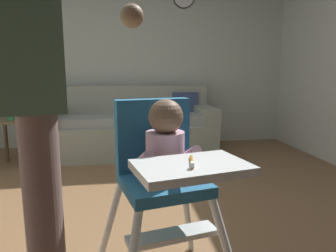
{
  "coord_description": "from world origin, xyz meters",
  "views": [
    {
      "loc": [
        -0.17,
        -1.95,
        1.05
      ],
      "look_at": [
        0.06,
        -0.4,
        0.77
      ],
      "focal_mm": 32.96,
      "sensor_mm": 36.0,
      "label": 1
    }
  ],
  "objects_px": {
    "couch": "(132,128)",
    "side_table": "(16,132)",
    "adult_standing": "(37,91)",
    "high_chair": "(163,163)",
    "toy_ball": "(168,177)",
    "sippy_cup": "(11,115)"
  },
  "relations": [
    {
      "from": "couch",
      "to": "side_table",
      "type": "height_order",
      "value": "couch"
    },
    {
      "from": "couch",
      "to": "adult_standing",
      "type": "relative_size",
      "value": 1.21
    },
    {
      "from": "high_chair",
      "to": "couch",
      "type": "bearing_deg",
      "value": 168.89
    },
    {
      "from": "couch",
      "to": "toy_ball",
      "type": "distance_m",
      "value": 1.29
    },
    {
      "from": "toy_ball",
      "to": "sippy_cup",
      "type": "distance_m",
      "value": 1.91
    },
    {
      "from": "high_chair",
      "to": "side_table",
      "type": "xyz_separation_m",
      "value": [
        -1.36,
        2.26,
        -0.27
      ]
    },
    {
      "from": "couch",
      "to": "adult_standing",
      "type": "bearing_deg",
      "value": -8.97
    },
    {
      "from": "couch",
      "to": "adult_standing",
      "type": "xyz_separation_m",
      "value": [
        -0.43,
        -2.73,
        0.65
      ]
    },
    {
      "from": "adult_standing",
      "to": "side_table",
      "type": "height_order",
      "value": "adult_standing"
    },
    {
      "from": "high_chair",
      "to": "sippy_cup",
      "type": "xyz_separation_m",
      "value": [
        -1.4,
        2.26,
        -0.08
      ]
    },
    {
      "from": "side_table",
      "to": "sippy_cup",
      "type": "xyz_separation_m",
      "value": [
        -0.04,
        0.0,
        0.19
      ]
    },
    {
      "from": "high_chair",
      "to": "toy_ball",
      "type": "height_order",
      "value": "high_chair"
    },
    {
      "from": "couch",
      "to": "adult_standing",
      "type": "height_order",
      "value": "adult_standing"
    },
    {
      "from": "toy_ball",
      "to": "sippy_cup",
      "type": "xyz_separation_m",
      "value": [
        -1.62,
        0.88,
        0.49
      ]
    },
    {
      "from": "side_table",
      "to": "adult_standing",
      "type": "bearing_deg",
      "value": -69.82
    },
    {
      "from": "toy_ball",
      "to": "adult_standing",
      "type": "bearing_deg",
      "value": -115.52
    },
    {
      "from": "couch",
      "to": "side_table",
      "type": "bearing_deg",
      "value": -74.58
    },
    {
      "from": "adult_standing",
      "to": "sippy_cup",
      "type": "xyz_separation_m",
      "value": [
        -0.91,
        2.37,
        -0.41
      ]
    },
    {
      "from": "toy_ball",
      "to": "side_table",
      "type": "bearing_deg",
      "value": 151.0
    },
    {
      "from": "couch",
      "to": "sippy_cup",
      "type": "height_order",
      "value": "couch"
    },
    {
      "from": "toy_ball",
      "to": "side_table",
      "type": "height_order",
      "value": "side_table"
    },
    {
      "from": "couch",
      "to": "toy_ball",
      "type": "height_order",
      "value": "couch"
    }
  ]
}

